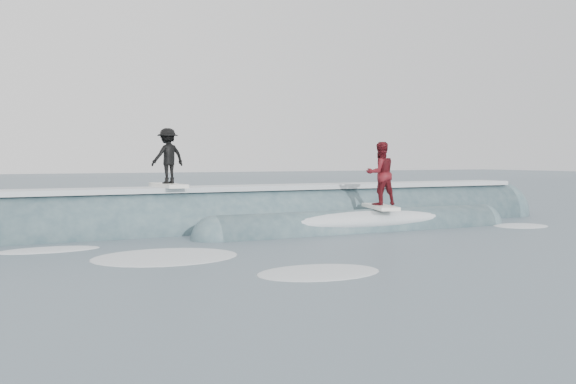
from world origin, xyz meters
name	(u,v)px	position (x,y,z in m)	size (l,w,h in m)	color
ground	(361,246)	(0.00, 0.00, 0.00)	(160.00, 160.00, 0.00)	#3F4F5C
breaking_wave	(287,226)	(0.30, 4.52, 0.04)	(20.52, 3.98, 2.40)	#36505B
surfer_black	(168,159)	(-3.27, 4.88, 2.05)	(1.13, 2.01, 1.65)	white
surfer_red	(380,176)	(2.40, 2.68, 1.55)	(1.12, 2.07, 1.93)	white
whitewater	(370,250)	(-0.17, -0.60, 0.00)	(15.57, 8.05, 0.10)	silver
far_swells	(120,203)	(-1.92, 17.65, 0.00)	(33.56, 8.65, 0.80)	#36505B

